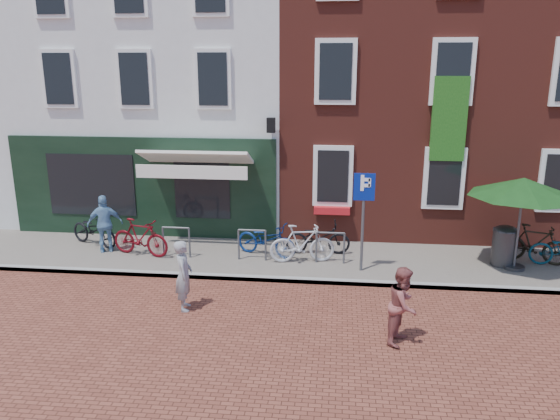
# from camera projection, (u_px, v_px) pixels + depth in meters

# --- Properties ---
(ground) EXTENTS (80.00, 80.00, 0.00)m
(ground) POSITION_uv_depth(u_px,v_px,m) (307.00, 284.00, 12.57)
(ground) COLOR brown
(sidewalk) EXTENTS (24.00, 3.00, 0.10)m
(sidewalk) POSITION_uv_depth(u_px,v_px,m) (349.00, 261.00, 13.89)
(sidewalk) COLOR slate
(sidewalk) RESTS_ON ground
(building_stucco) EXTENTS (8.00, 8.00, 9.00)m
(building_stucco) POSITION_uv_depth(u_px,v_px,m) (178.00, 79.00, 18.66)
(building_stucco) COLOR silver
(building_stucco) RESTS_ON ground
(building_brick_mid) EXTENTS (6.00, 8.00, 10.00)m
(building_brick_mid) POSITION_uv_depth(u_px,v_px,m) (383.00, 64.00, 17.77)
(building_brick_mid) COLOR maroon
(building_brick_mid) RESTS_ON ground
(litter_bin) EXTENTS (0.60, 0.60, 1.10)m
(litter_bin) POSITION_uv_depth(u_px,v_px,m) (505.00, 243.00, 13.36)
(litter_bin) COLOR #363638
(litter_bin) RESTS_ON sidewalk
(parking_sign) EXTENTS (0.50, 0.08, 2.43)m
(parking_sign) POSITION_uv_depth(u_px,v_px,m) (364.00, 205.00, 12.71)
(parking_sign) COLOR #4C4C4F
(parking_sign) RESTS_ON sidewalk
(parasol) EXTENTS (2.58, 2.58, 2.39)m
(parasol) POSITION_uv_depth(u_px,v_px,m) (524.00, 184.00, 12.69)
(parasol) COLOR #4C4C4F
(parasol) RESTS_ON sidewalk
(woman) EXTENTS (0.47, 0.62, 1.50)m
(woman) POSITION_uv_depth(u_px,v_px,m) (184.00, 275.00, 11.10)
(woman) COLOR gray
(woman) RESTS_ON ground
(boy) EXTENTS (0.79, 0.87, 1.46)m
(boy) POSITION_uv_depth(u_px,v_px,m) (403.00, 305.00, 9.77)
(boy) COLOR #8F4844
(boy) RESTS_ON ground
(cafe_person) EXTENTS (0.99, 0.70, 1.56)m
(cafe_person) POSITION_uv_depth(u_px,v_px,m) (105.00, 224.00, 14.28)
(cafe_person) COLOR #6795BA
(cafe_person) RESTS_ON sidewalk
(bicycle_0) EXTENTS (1.79, 1.27, 0.90)m
(bicycle_0) POSITION_uv_depth(u_px,v_px,m) (94.00, 230.00, 14.88)
(bicycle_0) COLOR black
(bicycle_0) RESTS_ON sidewalk
(bicycle_1) EXTENTS (1.72, 0.85, 0.99)m
(bicycle_1) POSITION_uv_depth(u_px,v_px,m) (140.00, 237.00, 14.07)
(bicycle_1) COLOR #54070E
(bicycle_1) RESTS_ON sidewalk
(bicycle_2) EXTENTS (1.80, 1.18, 0.90)m
(bicycle_2) POSITION_uv_depth(u_px,v_px,m) (266.00, 239.00, 14.06)
(bicycle_2) COLOR navy
(bicycle_2) RESTS_ON sidewalk
(bicycle_3) EXTENTS (1.71, 0.75, 0.99)m
(bicycle_3) POSITION_uv_depth(u_px,v_px,m) (302.00, 243.00, 13.58)
(bicycle_3) COLOR #BDBDC0
(bicycle_3) RESTS_ON sidewalk
(bicycle_4) EXTENTS (1.74, 0.71, 0.90)m
(bicycle_4) POSITION_uv_depth(u_px,v_px,m) (318.00, 237.00, 14.21)
(bicycle_4) COLOR black
(bicycle_4) RESTS_ON sidewalk
(bicycle_5) EXTENTS (1.71, 1.00, 0.99)m
(bicycle_5) POSITION_uv_depth(u_px,v_px,m) (534.00, 244.00, 13.55)
(bicycle_5) COLOR black
(bicycle_5) RESTS_ON sidewalk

